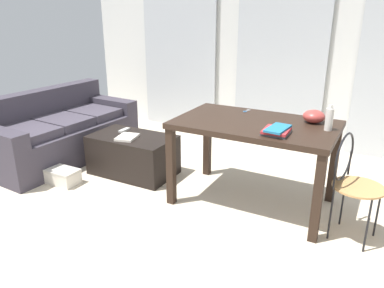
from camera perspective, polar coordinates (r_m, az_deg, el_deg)
ground_plane at (r=3.73m, az=3.43°, el=-8.25°), size 7.88×7.88×0.00m
wall_back at (r=5.23m, az=13.57°, el=14.30°), size 5.96×0.10×2.59m
curtains at (r=5.18m, az=13.12°, el=11.90°), size 4.24×0.03×2.16m
couch at (r=4.92m, az=-19.44°, el=1.63°), size 1.00×1.89×0.81m
coffee_table at (r=4.24m, az=-8.88°, el=-1.62°), size 0.91×0.54×0.44m
craft_table at (r=3.45m, az=9.46°, el=1.67°), size 1.42×0.86×0.80m
wire_chair at (r=3.19m, az=22.92°, el=-4.36°), size 0.39×0.42×0.86m
bottle_near at (r=3.31m, az=20.01°, el=3.56°), size 0.06×0.06×0.22m
bowl at (r=3.51m, az=17.91°, el=4.00°), size 0.19×0.19×0.11m
book_stack at (r=3.11m, az=12.66°, el=1.97°), size 0.21×0.28×0.06m
scissors at (r=3.77m, az=8.17°, el=4.96°), size 0.05×0.11×0.00m
tv_remote_primary at (r=4.35m, az=-10.19°, el=2.09°), size 0.05×0.15×0.02m
magazine at (r=4.09m, az=-9.76°, el=1.02°), size 0.24×0.28×0.03m
shoebox at (r=4.23m, az=-18.97°, el=-4.62°), size 0.35×0.22×0.16m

